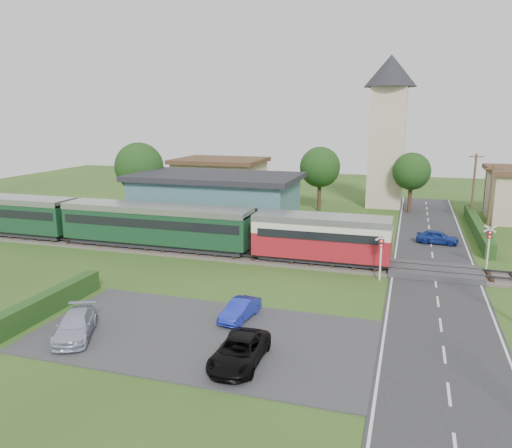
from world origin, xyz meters
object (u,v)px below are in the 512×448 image
(pedestrian_far, at_px, (129,224))
(equipment_hut, at_px, (111,217))
(crossing_signal_near, at_px, (381,250))
(car_park_dark, at_px, (239,351))
(crossing_signal_far, at_px, (489,241))
(station_building, at_px, (216,201))
(car_on_road, at_px, (437,237))
(house_west, at_px, (220,180))
(car_park_blue, at_px, (240,310))
(car_park_silver, at_px, (75,325))
(train, at_px, (122,222))
(church_tower, at_px, (388,120))
(pedestrian_near, at_px, (256,234))

(pedestrian_far, bearing_deg, equipment_hut, 94.02)
(crossing_signal_near, relative_size, car_park_dark, 0.77)
(crossing_signal_far, bearing_deg, station_building, 164.37)
(car_on_road, bearing_deg, equipment_hut, 105.33)
(house_west, height_order, car_park_blue, house_west)
(car_park_blue, xyz_separation_m, car_park_silver, (-7.12, -4.53, 0.06))
(house_west, relative_size, car_park_dark, 2.54)
(train, height_order, car_park_silver, train)
(pedestrian_far, bearing_deg, car_park_dark, -120.70)
(train, relative_size, house_west, 4.00)
(equipment_hut, xyz_separation_m, car_park_silver, (10.50, -19.23, -1.08))
(equipment_hut, bearing_deg, car_on_road, 11.23)
(station_building, bearing_deg, crossing_signal_near, -34.81)
(station_building, xyz_separation_m, car_park_silver, (2.50, -25.03, -2.02))
(car_park_blue, bearing_deg, car_park_silver, -139.26)
(church_tower, bearing_deg, pedestrian_far, -131.78)
(crossing_signal_far, distance_m, car_park_blue, 19.77)
(station_building, relative_size, car_park_blue, 4.98)
(car_park_blue, relative_size, pedestrian_near, 2.11)
(house_west, relative_size, pedestrian_far, 6.13)
(crossing_signal_near, height_order, crossing_signal_far, same)
(train, relative_size, church_tower, 2.45)
(church_tower, bearing_deg, house_west, -171.47)
(church_tower, relative_size, pedestrian_near, 11.59)
(equipment_hut, distance_m, crossing_signal_far, 31.61)
(car_park_blue, height_order, car_park_dark, car_park_dark)
(church_tower, relative_size, car_park_silver, 4.32)
(equipment_hut, distance_m, house_west, 20.05)
(car_park_blue, bearing_deg, car_park_dark, -62.93)
(station_building, distance_m, church_tower, 23.89)
(train, xyz_separation_m, car_on_road, (25.27, 8.85, -1.54))
(train, distance_m, pedestrian_near, 11.25)
(car_on_road, xyz_separation_m, car_park_blue, (-10.85, -20.35, -0.03))
(equipment_hut, bearing_deg, station_building, 35.92)
(crossing_signal_near, bearing_deg, crossing_signal_far, 33.69)
(equipment_hut, relative_size, car_on_road, 0.74)
(pedestrian_near, bearing_deg, car_on_road, -145.49)
(train, height_order, car_park_dark, train)
(crossing_signal_far, relative_size, car_park_blue, 1.02)
(house_west, relative_size, car_park_silver, 2.65)
(equipment_hut, bearing_deg, crossing_signal_near, -12.94)
(pedestrian_far, bearing_deg, church_tower, -24.55)
(pedestrian_near, bearing_deg, crossing_signal_near, 165.04)
(crossing_signal_far, distance_m, pedestrian_far, 29.44)
(car_on_road, relative_size, car_park_silver, 0.85)
(car_on_road, bearing_deg, car_park_dark, 163.83)
(equipment_hut, height_order, station_building, station_building)
(equipment_hut, xyz_separation_m, church_tower, (23.00, 22.80, 8.48))
(equipment_hut, height_order, car_park_dark, equipment_hut)
(car_park_dark, xyz_separation_m, pedestrian_far, (-17.05, 18.89, 0.66))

